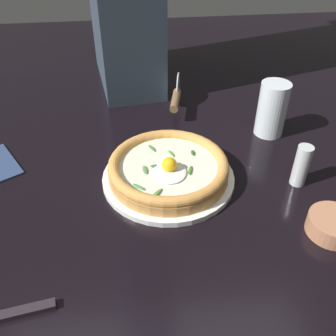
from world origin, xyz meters
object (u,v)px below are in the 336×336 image
(pizza, at_px, (168,168))
(drinking_glass, at_px, (271,113))
(pizza_cutter, at_px, (176,96))
(pepper_shaker, at_px, (301,166))
(side_bowl, at_px, (333,225))

(pizza, xyz_separation_m, drinking_glass, (0.16, -0.28, 0.03))
(pizza, height_order, drinking_glass, drinking_glass)
(pizza_cutter, xyz_separation_m, drinking_glass, (-0.14, -0.22, 0.01))
(pepper_shaker, bearing_deg, pizza, 81.05)
(pizza, height_order, pepper_shaker, pepper_shaker)
(pizza, distance_m, pepper_shaker, 0.28)
(side_bowl, bearing_deg, pepper_shaker, 3.22)
(side_bowl, xyz_separation_m, pizza_cutter, (0.49, 0.22, 0.03))
(pepper_shaker, bearing_deg, drinking_glass, -0.92)
(drinking_glass, bearing_deg, pizza_cutter, 56.78)
(drinking_glass, bearing_deg, pepper_shaker, 179.08)
(pizza, xyz_separation_m, pizza_cutter, (0.30, -0.06, 0.01))
(pizza, xyz_separation_m, pepper_shaker, (-0.04, -0.27, 0.01))
(side_bowl, bearing_deg, pizza_cutter, 24.60)
(pizza_cutter, bearing_deg, pepper_shaker, -148.02)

